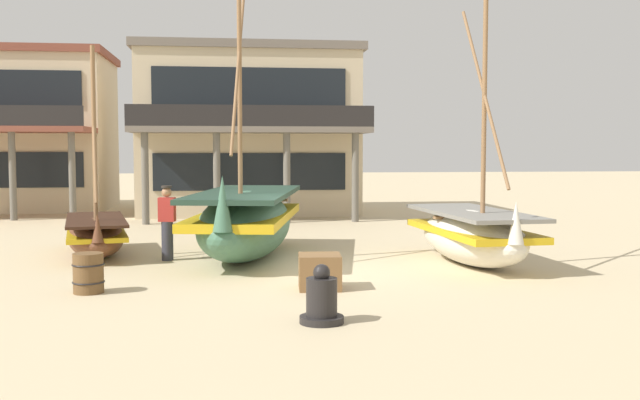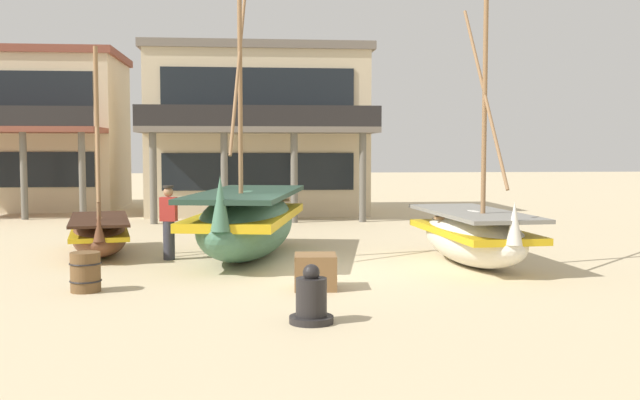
% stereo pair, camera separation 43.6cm
% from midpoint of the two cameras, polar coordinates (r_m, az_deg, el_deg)
% --- Properties ---
extents(ground_plane, '(120.00, 120.00, 0.00)m').
position_cam_midpoint_polar(ground_plane, '(14.98, -0.36, -5.62)').
color(ground_plane, '#CCB78E').
extents(fishing_boat_near_left, '(1.92, 4.45, 5.59)m').
position_cam_midpoint_polar(fishing_boat_near_left, '(16.19, 11.05, -2.63)').
color(fishing_boat_near_left, silver).
rests_on(fishing_boat_near_left, ground).
extents(fishing_boat_centre_large, '(3.00, 6.00, 6.92)m').
position_cam_midpoint_polar(fishing_boat_centre_large, '(16.82, -6.56, -1.66)').
color(fishing_boat_centre_large, '#427056').
rests_on(fishing_boat_centre_large, ground).
extents(fishing_boat_far_right, '(1.99, 3.94, 4.83)m').
position_cam_midpoint_polar(fishing_boat_far_right, '(18.00, -17.75, -2.55)').
color(fishing_boat_far_right, brown).
rests_on(fishing_boat_far_right, ground).
extents(fisherman_by_hull, '(0.39, 0.28, 1.68)m').
position_cam_midpoint_polar(fisherman_by_hull, '(16.77, -12.58, -1.80)').
color(fisherman_by_hull, '#33333D').
rests_on(fisherman_by_hull, ground).
extents(capstan_winch, '(0.65, 0.65, 0.86)m').
position_cam_midpoint_polar(capstan_winch, '(10.62, -1.06, -7.84)').
color(capstan_winch, black).
rests_on(capstan_winch, ground).
extents(wooden_barrel, '(0.56, 0.56, 0.70)m').
position_cam_midpoint_polar(wooden_barrel, '(13.45, -18.52, -5.43)').
color(wooden_barrel, brown).
rests_on(wooden_barrel, ground).
extents(cargo_crate, '(0.80, 0.80, 0.62)m').
position_cam_midpoint_polar(cargo_crate, '(13.14, -0.98, -5.61)').
color(cargo_crate, brown).
rests_on(cargo_crate, ground).
extents(harbor_building_main, '(8.53, 7.21, 6.39)m').
position_cam_midpoint_polar(harbor_building_main, '(28.82, -6.05, 5.40)').
color(harbor_building_main, beige).
rests_on(harbor_building_main, ground).
extents(harbor_building_annex, '(7.31, 8.18, 6.48)m').
position_cam_midpoint_polar(harbor_building_annex, '(32.69, -22.66, 5.02)').
color(harbor_building_annex, beige).
rests_on(harbor_building_annex, ground).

